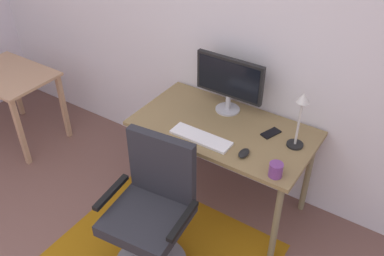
% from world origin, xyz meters
% --- Properties ---
extents(wall_back, '(6.00, 0.10, 2.60)m').
position_xyz_m(wall_back, '(0.00, 2.20, 1.30)').
color(wall_back, silver).
rests_on(wall_back, ground).
extents(desk, '(1.26, 0.68, 0.73)m').
position_xyz_m(desk, '(0.17, 1.79, 0.65)').
color(desk, olive).
rests_on(desk, ground).
extents(monitor, '(0.52, 0.18, 0.42)m').
position_xyz_m(monitor, '(0.08, 1.99, 0.98)').
color(monitor, '#B2B2B7').
rests_on(monitor, desk).
extents(keyboard, '(0.43, 0.13, 0.02)m').
position_xyz_m(keyboard, '(0.11, 1.58, 0.74)').
color(keyboard, white).
rests_on(keyboard, desk).
extents(computer_mouse, '(0.06, 0.10, 0.03)m').
position_xyz_m(computer_mouse, '(0.43, 1.59, 0.75)').
color(computer_mouse, black).
rests_on(computer_mouse, desk).
extents(coffee_cup, '(0.09, 0.09, 0.09)m').
position_xyz_m(coffee_cup, '(0.68, 1.52, 0.77)').
color(coffee_cup, '#6A3675').
rests_on(coffee_cup, desk).
extents(cell_phone, '(0.11, 0.15, 0.01)m').
position_xyz_m(cell_phone, '(0.48, 1.90, 0.73)').
color(cell_phone, black).
rests_on(cell_phone, desk).
extents(desk_lamp, '(0.11, 0.11, 0.40)m').
position_xyz_m(desk_lamp, '(0.66, 1.86, 0.98)').
color(desk_lamp, black).
rests_on(desk_lamp, desk).
extents(office_chair, '(0.58, 0.51, 0.99)m').
position_xyz_m(office_chair, '(0.09, 1.04, 0.43)').
color(office_chair, slate).
rests_on(office_chair, ground).
extents(side_table, '(0.77, 0.56, 0.68)m').
position_xyz_m(side_table, '(-1.83, 1.50, 0.57)').
color(side_table, tan).
rests_on(side_table, ground).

